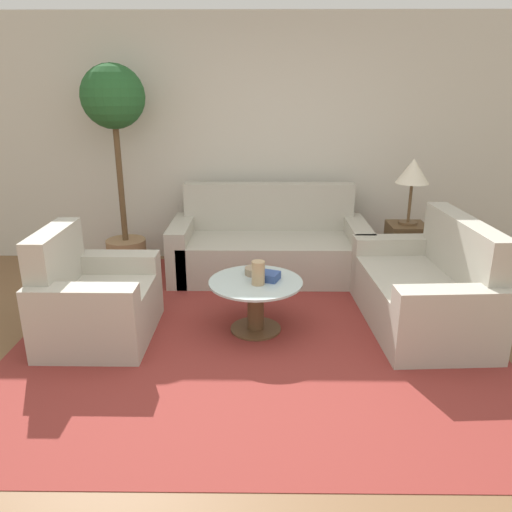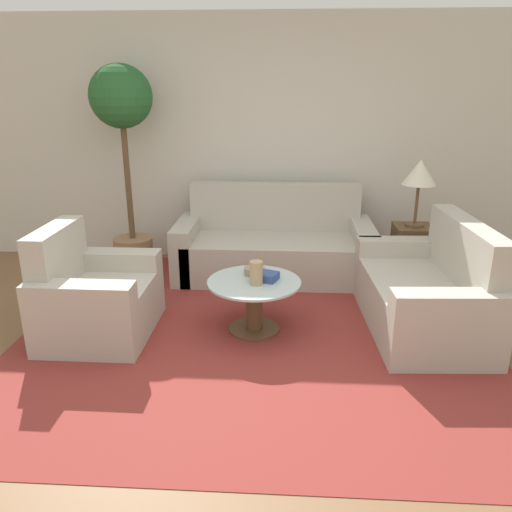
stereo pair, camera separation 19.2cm
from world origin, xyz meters
name	(u,v)px [view 2 (the right image)]	position (x,y,z in m)	size (l,w,h in m)	color
ground_plane	(234,383)	(0.00, 0.00, 0.00)	(14.00, 14.00, 0.00)	brown
wall_back	(257,142)	(0.00, 2.63, 1.30)	(10.00, 0.06, 2.60)	beige
rug	(254,329)	(0.08, 0.77, 0.00)	(3.68, 3.44, 0.01)	maroon
sofa_main	(274,247)	(0.21, 2.08, 0.29)	(1.99, 0.86, 0.91)	#B2AD9E
armchair	(92,300)	(-1.19, 0.66, 0.28)	(0.79, 0.93, 0.87)	#B2AD9E
loveseat	(430,295)	(1.50, 0.91, 0.28)	(0.89, 1.48, 0.89)	#B2AD9E
coffee_table	(254,299)	(0.08, 0.77, 0.28)	(0.74, 0.74, 0.43)	brown
side_table	(411,254)	(1.58, 1.92, 0.29)	(0.37, 0.37, 0.58)	brown
table_lamp	(420,174)	(1.58, 1.92, 1.09)	(0.32, 0.32, 0.64)	brown
potted_plant	(124,130)	(-1.31, 2.17, 1.46)	(0.62, 0.62, 2.09)	#93704C
vase	(256,273)	(0.10, 0.71, 0.52)	(0.10, 0.10, 0.19)	tan
bowl	(254,271)	(0.08, 0.92, 0.46)	(0.17, 0.17, 0.06)	gray
book_stack	(266,276)	(0.18, 0.80, 0.46)	(0.22, 0.20, 0.06)	#334C8C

